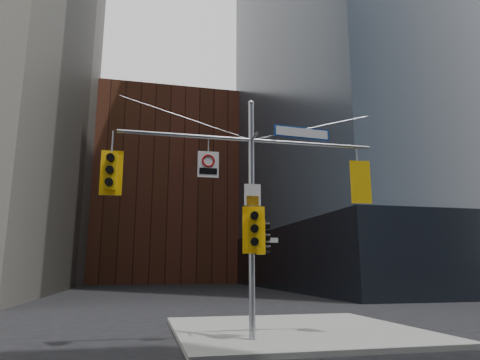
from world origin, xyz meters
name	(u,v)px	position (x,y,z in m)	size (l,w,h in m)	color
ground	(273,360)	(0.00, 0.00, 0.00)	(160.00, 160.00, 0.00)	black
sidewalk_corner	(295,330)	(2.00, 4.00, 0.07)	(8.00, 8.00, 0.15)	gray
podium_ne	(429,260)	(28.00, 32.00, 3.00)	(36.40, 36.40, 6.00)	black
brick_midrise	(164,192)	(0.00, 58.00, 14.00)	(26.00, 20.00, 28.00)	brown
signal_assembly	(251,190)	(0.00, 1.99, 4.42)	(8.00, 0.80, 7.30)	#989BA0
traffic_light_west_arm	(111,171)	(-4.10, 2.01, 4.80)	(0.62, 0.50, 1.30)	yellow
traffic_light_east_arm	(358,183)	(3.55, 1.99, 4.80)	(0.66, 0.55, 1.37)	yellow
traffic_light_pole_side	(262,237)	(0.32, 1.99, 3.02)	(0.42, 0.36, 1.01)	yellow
traffic_light_pole_front	(254,229)	(0.00, 1.73, 3.23)	(0.65, 0.59, 1.38)	yellow
street_sign_blade	(302,133)	(1.68, 2.00, 6.35)	(1.91, 0.20, 0.37)	navy
regulatory_sign_arm	(208,163)	(-1.33, 1.97, 5.18)	(0.63, 0.06, 0.79)	silver
regulatory_sign_pole	(252,195)	(0.00, 1.88, 4.24)	(0.50, 0.05, 0.65)	silver
street_blade_ew	(266,240)	(0.45, 2.00, 2.94)	(0.71, 0.07, 0.14)	silver
street_blade_ns	(248,247)	(0.00, 2.45, 2.75)	(0.10, 0.71, 0.14)	#145926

